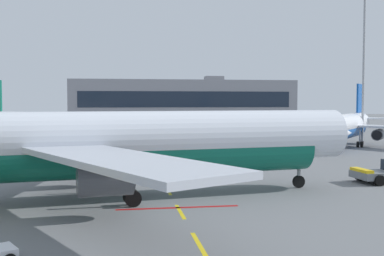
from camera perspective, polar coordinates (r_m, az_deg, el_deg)
The scene contains 7 objects.
ground at distance 55.40m, azimuth 19.05°, elevation -4.15°, with size 400.00×400.00×0.00m, color slate.
apron_paint_markings at distance 45.84m, azimuth -4.00°, elevation -5.47°, with size 8.00×92.90×0.01m.
airliner_foreground at distance 34.49m, azimuth -5.64°, elevation -1.73°, with size 34.78×34.24×12.20m.
airliner_mid_left at distance 75.42m, azimuth 17.61°, elevation 0.20°, with size 22.92×24.87×9.86m.
airliner_far_center at distance 77.05m, azimuth -18.18°, elevation 0.39°, with size 24.21×25.73×10.43m.
apron_light_mast_far at distance 81.87m, azimuth 19.77°, elevation 9.51°, with size 1.80×1.80×26.21m.
terminal_satellite at distance 160.41m, azimuth -1.18°, elevation 3.17°, with size 72.53×21.58×15.41m.
Camera 1 is at (14.14, -8.50, 6.87)m, focal length 44.88 mm.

